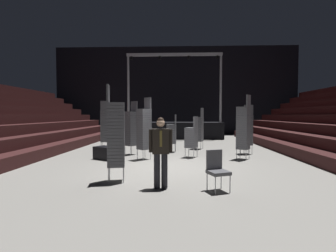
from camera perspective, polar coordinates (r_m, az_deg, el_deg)
name	(u,v)px	position (r m, az deg, el deg)	size (l,w,h in m)	color
ground_plane	(170,168)	(8.88, 0.35, -9.38)	(22.00, 30.00, 0.10)	slate
arena_end_wall	(175,91)	(23.79, 1.57, 7.82)	(22.00, 0.30, 8.00)	black
stage_riser	(174,129)	(19.72, 1.42, -0.63)	(7.17, 2.63, 6.21)	black
man_with_tie	(161,148)	(6.17, -1.63, -5.00)	(0.57, 0.27, 1.71)	black
chair_stack_front_left	(144,128)	(10.27, -5.33, -0.53)	(0.62, 0.62, 2.48)	#B2B5BA
chair_stack_front_right	(172,133)	(12.28, 0.80, -1.61)	(0.46, 0.46, 1.79)	#B2B5BA
chair_stack_mid_left	(105,126)	(13.44, -13.73, 0.11)	(0.50, 0.50, 2.48)	#B2B5BA
chair_stack_mid_right	(247,130)	(12.20, 17.01, -0.76)	(0.51, 0.51, 2.22)	#B2B5BA
chair_stack_mid_centre	(191,137)	(10.77, 5.23, -2.41)	(0.59, 0.59, 1.71)	#B2B5BA
chair_stack_rear_left	(116,134)	(6.93, -11.50, -1.65)	(0.51, 0.51, 2.56)	#B2B5BA
chair_stack_rear_right	(243,127)	(10.66, 16.37, -0.28)	(0.61, 0.61, 2.56)	#B2B5BA
chair_stack_rear_centre	(131,128)	(11.58, -8.19, -0.42)	(0.62, 0.62, 2.39)	#B2B5BA
chair_stack_aisle_left	(199,129)	(13.46, 6.78, -0.56)	(0.57, 0.57, 2.14)	#B2B5BA
chair_stack_aisle_right	(112,125)	(14.59, -12.24, 0.30)	(0.57, 0.57, 2.48)	#B2B5BA
equipment_road_case	(106,153)	(10.63, -13.54, -5.81)	(0.90, 0.60, 0.51)	black
loose_chair_near_man	(217,168)	(6.17, 10.78, -9.13)	(0.57, 0.57, 0.95)	#B2B5BA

